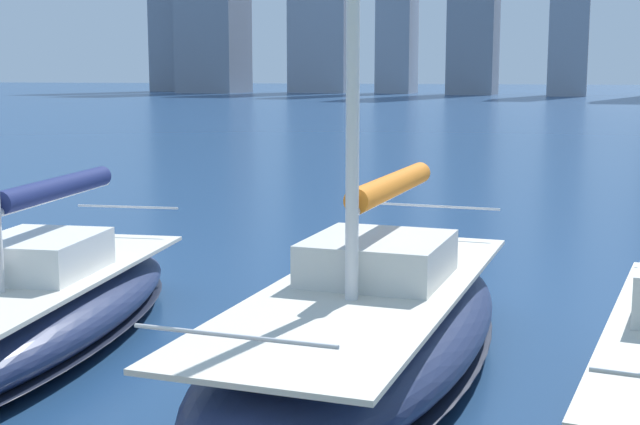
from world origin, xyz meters
TOP-DOWN VIEW (x-y plane):
  - sailboat_orange at (-0.53, -6.89)m, footprint 3.37×8.86m
  - sailboat_navy at (4.30, -6.49)m, footprint 3.48×8.67m

SIDE VIEW (x-z plane):
  - sailboat_navy at x=4.30m, z-range -5.10..6.34m
  - sailboat_orange at x=-0.53m, z-range -4.77..6.13m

